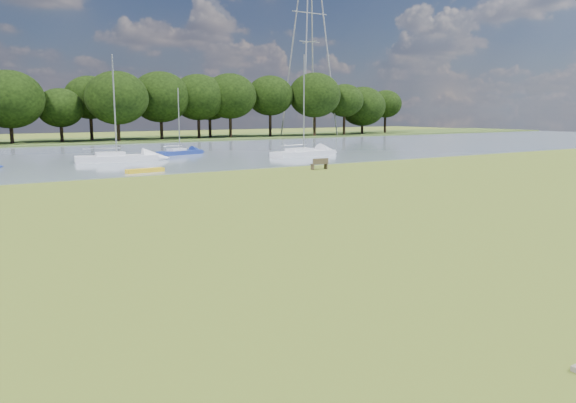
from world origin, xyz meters
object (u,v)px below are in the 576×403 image
pylon (310,12)px  sailboat_5 (303,151)px  riverbank_bench (320,164)px  sailboat_3 (116,156)px  kayak (145,170)px  sailboat_2 (179,151)px

pylon → sailboat_5: pylon is taller
riverbank_bench → pylon: size_ratio=0.04×
sailboat_3 → riverbank_bench: bearing=-43.3°
kayak → sailboat_2: bearing=51.6°
sailboat_3 → sailboat_5: bearing=-3.5°
sailboat_5 → kayak: bearing=-169.4°
kayak → sailboat_2: size_ratio=0.42×
pylon → sailboat_2: bearing=-141.2°
sailboat_3 → pylon: bearing=46.6°
pylon → sailboat_3: (-46.50, -35.50, -22.00)m
riverbank_bench → kayak: (-12.73, 5.10, -0.26)m
sailboat_3 → sailboat_5: (18.14, -4.12, -0.02)m
riverbank_bench → sailboat_5: 13.04m
sailboat_5 → pylon: bearing=46.3°
sailboat_2 → sailboat_5: sailboat_5 is taller
sailboat_2 → pylon: bearing=23.0°
sailboat_2 → kayak: bearing=-136.2°
riverbank_bench → kayak: riverbank_bench is taller
sailboat_3 → kayak: bearing=-85.0°
riverbank_bench → sailboat_2: bearing=104.5°
riverbank_bench → sailboat_2: 20.56m
pylon → kayak: bearing=-135.8°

